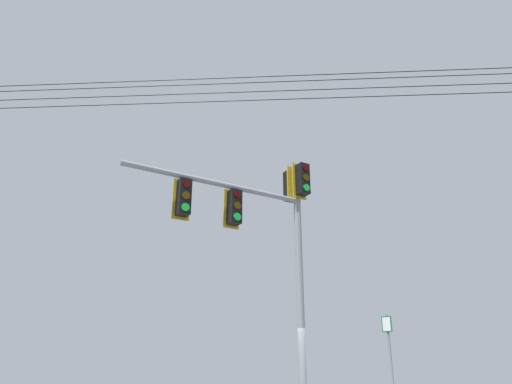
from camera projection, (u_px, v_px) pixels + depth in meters
The scene contains 3 objects.
signal_mast_assembly at pixel (266, 227), 12.47m from camera, with size 1.11×5.23×7.03m.
route_sign_primary at pixel (390, 359), 13.13m from camera, with size 0.27×0.16×3.00m.
overhead_wire_span at pixel (248, 88), 14.78m from camera, with size 15.60×26.68×1.48m.
Camera 1 is at (9.93, -7.00, 1.46)m, focal length 33.15 mm.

